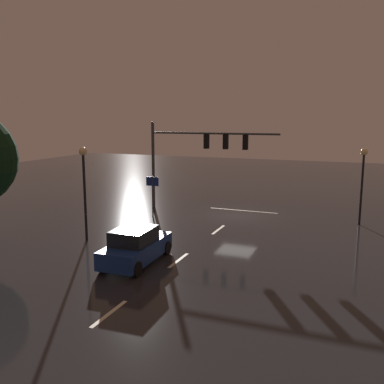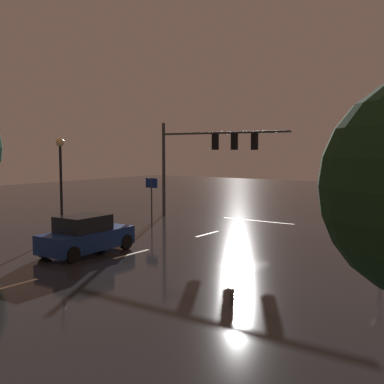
# 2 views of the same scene
# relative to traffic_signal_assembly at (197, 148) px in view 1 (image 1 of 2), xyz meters

# --- Properties ---
(ground_plane) EXTENTS (80.00, 80.00, 0.00)m
(ground_plane) POSITION_rel_traffic_signal_assembly_xyz_m (-3.12, 0.57, -4.50)
(ground_plane) COLOR #232326
(traffic_signal_assembly) EXTENTS (9.46, 0.47, 6.34)m
(traffic_signal_assembly) POSITION_rel_traffic_signal_assembly_xyz_m (0.00, 0.00, 0.00)
(traffic_signal_assembly) COLOR #383A3D
(traffic_signal_assembly) RESTS_ON ground_plane
(lane_dash_far) EXTENTS (0.16, 2.20, 0.01)m
(lane_dash_far) POSITION_rel_traffic_signal_assembly_xyz_m (-3.12, 4.57, -4.50)
(lane_dash_far) COLOR beige
(lane_dash_far) RESTS_ON ground_plane
(lane_dash_mid) EXTENTS (0.16, 2.20, 0.01)m
(lane_dash_mid) POSITION_rel_traffic_signal_assembly_xyz_m (-3.12, 10.57, -4.50)
(lane_dash_mid) COLOR beige
(lane_dash_mid) RESTS_ON ground_plane
(lane_dash_near) EXTENTS (0.16, 2.20, 0.01)m
(lane_dash_near) POSITION_rel_traffic_signal_assembly_xyz_m (-3.12, 16.57, -4.50)
(lane_dash_near) COLOR beige
(lane_dash_near) RESTS_ON ground_plane
(stop_bar) EXTENTS (5.00, 0.16, 0.01)m
(stop_bar) POSITION_rel_traffic_signal_assembly_xyz_m (-3.12, -1.18, -4.50)
(stop_bar) COLOR beige
(stop_bar) RESTS_ON ground_plane
(car_approaching) EXTENTS (2.01, 4.41, 1.70)m
(car_approaching) POSITION_rel_traffic_signal_assembly_xyz_m (-1.43, 11.65, -3.70)
(car_approaching) COLOR navy
(car_approaching) RESTS_ON ground_plane
(street_lamp_left_kerb) EXTENTS (0.44, 0.44, 4.82)m
(street_lamp_left_kerb) POSITION_rel_traffic_signal_assembly_xyz_m (-10.99, 0.13, -1.11)
(street_lamp_left_kerb) COLOR black
(street_lamp_left_kerb) RESTS_ON ground_plane
(street_lamp_right_kerb) EXTENTS (0.44, 0.44, 5.13)m
(street_lamp_right_kerb) POSITION_rel_traffic_signal_assembly_xyz_m (2.93, 9.37, -0.92)
(street_lamp_right_kerb) COLOR black
(street_lamp_right_kerb) RESTS_ON ground_plane
(route_sign) EXTENTS (0.90, 0.09, 2.81)m
(route_sign) POSITION_rel_traffic_signal_assembly_xyz_m (2.04, 3.09, -2.48)
(route_sign) COLOR #383A3D
(route_sign) RESTS_ON ground_plane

